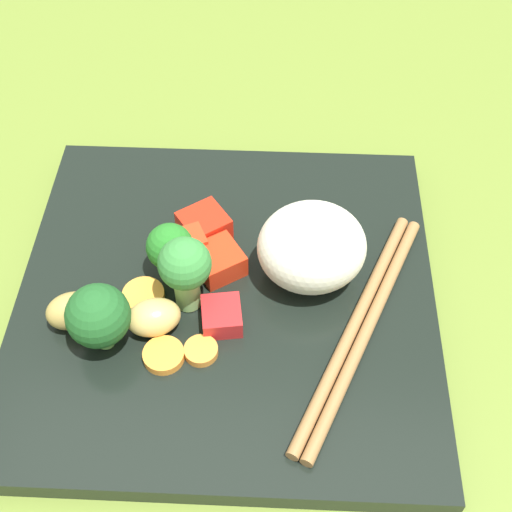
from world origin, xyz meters
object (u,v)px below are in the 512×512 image
Objects in this scene: broccoli_floret_2 at (185,268)px; carrot_slice_0 at (201,351)px; square_plate at (227,297)px; chopstick_pair at (361,327)px; rice_mound at (312,247)px.

broccoli_floret_2 is 5.43cm from carrot_slice_0.
square_plate is 4.94× the size of broccoli_floret_2.
square_plate is 1.47× the size of chopstick_pair.
carrot_slice_0 reaches higher than square_plate.
carrot_slice_0 is at bearing -101.80° from square_plate.
broccoli_floret_2 is (-8.12, -2.97, 0.66)cm from rice_mound.
chopstick_pair is (11.62, -1.55, -3.15)cm from broccoli_floret_2.
carrot_slice_0 is (-6.75, -7.09, -2.61)cm from rice_mound.
chopstick_pair is (9.16, -2.60, 1.19)cm from square_plate.
chopstick_pair is (10.24, 2.56, 0.13)cm from carrot_slice_0.
square_plate is 13.06× the size of carrot_slice_0.
rice_mound reaches higher than square_plate.
broccoli_floret_2 reaches higher than chopstick_pair.
broccoli_floret_2 is at bearing -159.91° from rice_mound.
broccoli_floret_2 is (-2.45, -1.04, 4.33)cm from square_plate.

